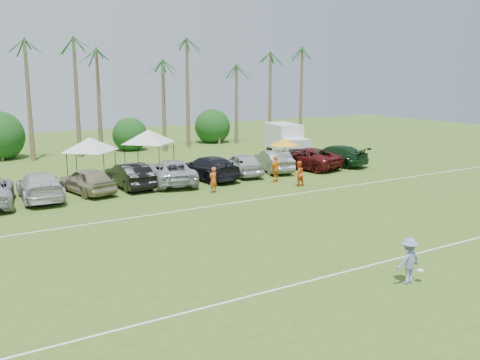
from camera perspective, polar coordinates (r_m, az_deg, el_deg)
ground at (r=19.44m, az=12.09°, el=-12.17°), size 120.00×120.00×0.00m
field_lines at (r=25.42m, az=-0.47°, el=-6.20°), size 80.00×12.10×0.01m
palm_tree_4 at (r=51.46m, az=-22.43°, el=10.33°), size 2.40×2.40×8.90m
palm_tree_5 at (r=52.27m, az=-18.10°, el=11.58°), size 2.40×2.40×9.90m
palm_tree_6 at (r=53.39m, az=-13.89°, el=12.72°), size 2.40×2.40×10.90m
palm_tree_7 at (r=54.79m, az=-9.84°, el=13.73°), size 2.40×2.40×11.90m
palm_tree_8 at (r=56.80m, az=-4.97°, el=11.15°), size 2.40×2.40×8.90m
palm_tree_9 at (r=59.21m, az=-0.57°, el=12.05°), size 2.40×2.40×9.90m
palm_tree_10 at (r=61.95m, az=3.50°, el=12.79°), size 2.40×2.40×10.90m
palm_tree_11 at (r=64.36m, az=6.51°, el=13.45°), size 2.40×2.40×11.90m
bush_tree_2 at (r=55.27m, az=-11.86°, el=5.04°), size 4.00×4.00×4.00m
bush_tree_3 at (r=59.37m, az=-2.72°, el=5.70°), size 4.00×4.00×4.00m
sideline_player_a at (r=34.71m, az=-2.87°, el=0.01°), size 0.69×0.54×1.69m
sideline_player_b at (r=36.87m, az=6.25°, el=0.69°), size 0.89×0.71×1.76m
sideline_player_c at (r=38.07m, az=3.84°, el=1.18°), size 1.19×0.72×1.90m
box_truck at (r=49.82m, az=4.96°, el=4.34°), size 3.25×6.11×2.99m
canopy_tent_left at (r=40.83m, az=-15.77°, el=4.39°), size 4.33×4.33×3.51m
canopy_tent_right at (r=43.50m, az=-9.78°, el=5.32°), size 4.61×4.61×3.74m
market_umbrella at (r=42.43m, az=4.78°, el=4.07°), size 2.30×2.30×2.56m
frisbee_player at (r=20.88m, az=17.52°, el=-8.20°), size 1.18×0.68×1.75m
parked_car_3 at (r=35.01m, az=-20.57°, el=-0.60°), size 2.77×6.01×1.70m
parked_car_4 at (r=35.83m, az=-16.00°, el=-0.05°), size 2.94×5.29×1.70m
parked_car_5 at (r=36.94m, az=-11.70°, el=0.50°), size 1.88×5.19×1.70m
parked_car_6 at (r=37.77m, az=-7.34°, el=0.88°), size 4.24×6.63×1.70m
parked_car_7 at (r=39.12m, az=-3.43°, el=1.31°), size 2.95×6.07×1.70m
parked_car_8 at (r=40.60m, az=0.22°, el=1.71°), size 2.89×5.28×1.70m
parked_car_9 at (r=42.29m, az=3.56°, el=2.08°), size 3.11×5.46×1.70m
parked_car_10 at (r=43.80m, az=6.96°, el=2.34°), size 4.16×6.61×1.70m
parked_car_11 at (r=45.60m, az=9.96°, el=2.61°), size 4.15×6.32×1.70m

